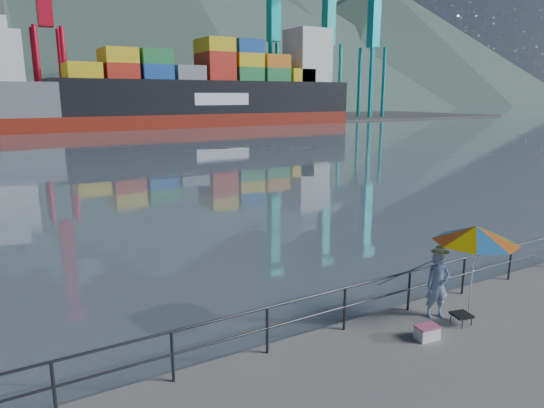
{
  "coord_description": "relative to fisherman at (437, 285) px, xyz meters",
  "views": [
    {
      "loc": [
        -5.5,
        -6.13,
        5.18
      ],
      "look_at": [
        1.65,
        6.0,
        2.0
      ],
      "focal_mm": 32.0,
      "sensor_mm": 36.0,
      "label": 1
    }
  ],
  "objects": [
    {
      "name": "guardrail",
      "position": [
        -3.3,
        0.59,
        -0.28
      ],
      "size": [
        22.0,
        0.06,
        1.03
      ],
      "color": "#2D3033",
      "rests_on": "ground"
    },
    {
      "name": "container_stacks",
      "position": [
        32.9,
        92.53,
        2.0
      ],
      "size": [
        58.0,
        5.4,
        7.8
      ],
      "color": "gray",
      "rests_on": "ground"
    },
    {
      "name": "beach_umbrella",
      "position": [
        0.5,
        -0.53,
        1.31
      ],
      "size": [
        2.08,
        2.08,
        2.3
      ],
      "color": "white",
      "rests_on": "ground"
    },
    {
      "name": "mountains",
      "position": [
        35.52,
        206.64,
        34.75
      ],
      "size": [
        600.0,
        332.8,
        80.0
      ],
      "color": "#385147",
      "rests_on": "ground"
    },
    {
      "name": "folding_stool",
      "position": [
        0.19,
        -0.58,
        -0.66
      ],
      "size": [
        0.48,
        0.48,
        0.26
      ],
      "color": "black",
      "rests_on": "ground"
    },
    {
      "name": "container_ship",
      "position": [
        28.39,
        74.29,
        5.09
      ],
      "size": [
        54.01,
        9.0,
        18.1
      ],
      "color": "maroon",
      "rests_on": "ground"
    },
    {
      "name": "fisherman",
      "position": [
        0.0,
        0.0,
        0.0
      ],
      "size": [
        0.68,
        0.56,
        1.6
      ],
      "primitive_type": "imported",
      "rotation": [
        0.0,
        0.0,
        -0.35
      ],
      "color": "#1F5196",
      "rests_on": "ground"
    },
    {
      "name": "far_dock",
      "position": [
        6.7,
        91.89,
        -0.8
      ],
      "size": [
        200.0,
        40.0,
        0.4
      ],
      "primitive_type": "cube",
      "color": "#514F4C",
      "rests_on": "ground"
    },
    {
      "name": "fishing_rod",
      "position": [
        -0.09,
        0.82,
        -0.8
      ],
      "size": [
        0.63,
        1.55,
        1.17
      ],
      "primitive_type": "cylinder",
      "rotation": [
        0.96,
        0.0,
        0.38
      ],
      "color": "black",
      "rests_on": "ground"
    },
    {
      "name": "harbor_water",
      "position": [
        -3.3,
        128.89,
        -0.8
      ],
      "size": [
        500.0,
        280.0,
        0.0
      ],
      "primitive_type": "cube",
      "color": "slate",
      "rests_on": "ground"
    },
    {
      "name": "cooler_bag",
      "position": [
        -1.02,
        -0.67,
        -0.66
      ],
      "size": [
        0.52,
        0.39,
        0.28
      ],
      "primitive_type": "cube",
      "rotation": [
        0.0,
        0.0,
        -0.16
      ],
      "color": "white",
      "rests_on": "ground"
    },
    {
      "name": "port_cranes",
      "position": [
        27.7,
        82.89,
        15.2
      ],
      "size": [
        116.0,
        28.0,
        38.4
      ],
      "color": "red",
      "rests_on": "ground"
    }
  ]
}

